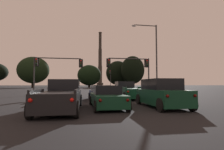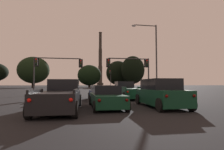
{
  "view_description": "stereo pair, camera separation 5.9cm",
  "coord_description": "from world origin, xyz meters",
  "views": [
    {
      "loc": [
        -1.82,
        0.23,
        1.5
      ],
      "look_at": [
        4.99,
        40.34,
        3.69
      ],
      "focal_mm": 28.0,
      "sensor_mm": 36.0,
      "label": 1
    },
    {
      "loc": [
        -1.76,
        0.22,
        1.5
      ],
      "look_at": [
        4.99,
        40.34,
        3.69
      ],
      "focal_mm": 28.0,
      "sensor_mm": 36.0,
      "label": 2
    }
  ],
  "objects": [
    {
      "name": "sedan_center_lane_front",
      "position": [
        -0.09,
        17.07,
        0.67
      ],
      "size": [
        2.19,
        4.78,
        1.43
      ],
      "rotation": [
        0.0,
        0.0,
        0.05
      ],
      "color": "navy",
      "rests_on": "ground_plane"
    },
    {
      "name": "pickup_truck_left_lane_second",
      "position": [
        -2.99,
        10.74,
        0.8
      ],
      "size": [
        2.3,
        5.55,
        1.82
      ],
      "rotation": [
        0.0,
        0.0,
        -0.02
      ],
      "color": "black",
      "rests_on": "ground_plane"
    },
    {
      "name": "traffic_light_far_right",
      "position": [
        7.58,
        59.08,
        4.23
      ],
      "size": [
        0.78,
        0.5,
        6.48
      ],
      "color": "#2D2D30",
      "rests_on": "ground_plane"
    },
    {
      "name": "pickup_truck_right_lane_front",
      "position": [
        2.91,
        18.12,
        0.8
      ],
      "size": [
        2.25,
        5.53,
        1.82
      ],
      "rotation": [
        0.0,
        0.0,
        0.01
      ],
      "color": "#0F3823",
      "rests_on": "ground_plane"
    },
    {
      "name": "treeline_center_left",
      "position": [
        16.74,
        90.58,
        7.54
      ],
      "size": [
        12.72,
        11.45,
        13.93
      ],
      "color": "black",
      "rests_on": "ground_plane"
    },
    {
      "name": "traffic_light_overhead_left",
      "position": [
        -6.09,
        25.71,
        4.11
      ],
      "size": [
        6.84,
        0.5,
        5.3
      ],
      "color": "#2D2D30",
      "rests_on": "ground_plane"
    },
    {
      "name": "pickup_truck_left_lane_front",
      "position": [
        -3.34,
        18.24,
        0.8
      ],
      "size": [
        2.34,
        5.56,
        1.82
      ],
      "rotation": [
        0.0,
        0.0,
        0.03
      ],
      "color": "black",
      "rests_on": "ground_plane"
    },
    {
      "name": "treeline_far_left",
      "position": [
        22.07,
        81.25,
        8.46
      ],
      "size": [
        11.26,
        10.13,
        15.2
      ],
      "color": "black",
      "rests_on": "ground_plane"
    },
    {
      "name": "treeline_right_mid",
      "position": [
        1.5,
        87.22,
        6.04
      ],
      "size": [
        11.61,
        10.45,
        11.12
      ],
      "color": "black",
      "rests_on": "ground_plane"
    },
    {
      "name": "sedan_center_lane_second",
      "position": [
        -0.26,
        11.46,
        0.67
      ],
      "size": [
        2.08,
        4.74,
        1.43
      ],
      "rotation": [
        0.0,
        0.0,
        0.02
      ],
      "color": "#0F3823",
      "rests_on": "ground_plane"
    },
    {
      "name": "traffic_light_overhead_right",
      "position": [
        5.43,
        24.0,
        4.04
      ],
      "size": [
        6.31,
        0.5,
        5.24
      ],
      "color": "#2D2D30",
      "rests_on": "ground_plane"
    },
    {
      "name": "smokestack",
      "position": [
        12.99,
        148.54,
        18.29
      ],
      "size": [
        5.43,
        5.43,
        46.57
      ],
      "color": "#2B2722",
      "rests_on": "ground_plane"
    },
    {
      "name": "suv_right_lane_second",
      "position": [
        3.33,
        11.11,
        0.9
      ],
      "size": [
        2.15,
        4.92,
        1.86
      ],
      "rotation": [
        0.0,
        0.0,
        -0.01
      ],
      "color": "#0F3823",
      "rests_on": "ground_plane"
    },
    {
      "name": "treeline_far_right",
      "position": [
        -23.25,
        81.84,
        7.81
      ],
      "size": [
        13.48,
        12.13,
        13.73
      ],
      "color": "black",
      "rests_on": "ground_plane"
    },
    {
      "name": "street_lamp",
      "position": [
        7.92,
        23.22,
        6.03
      ],
      "size": [
        3.7,
        0.36,
        9.93
      ],
      "color": "#38383A",
      "rests_on": "ground_plane"
    }
  ]
}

